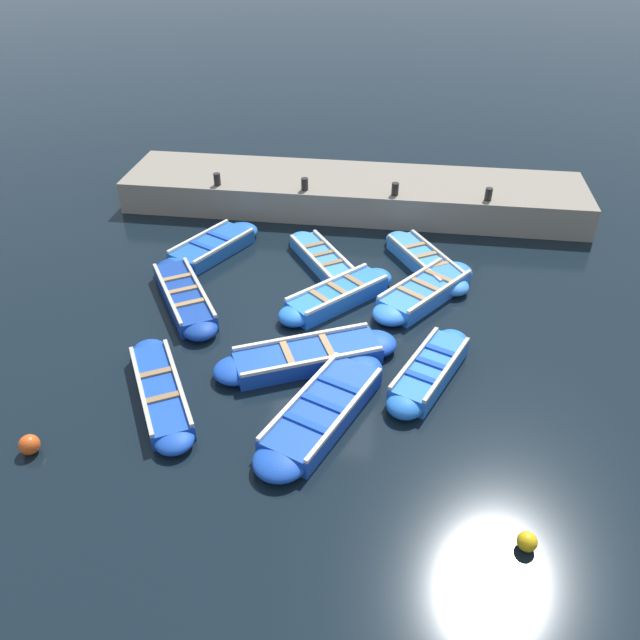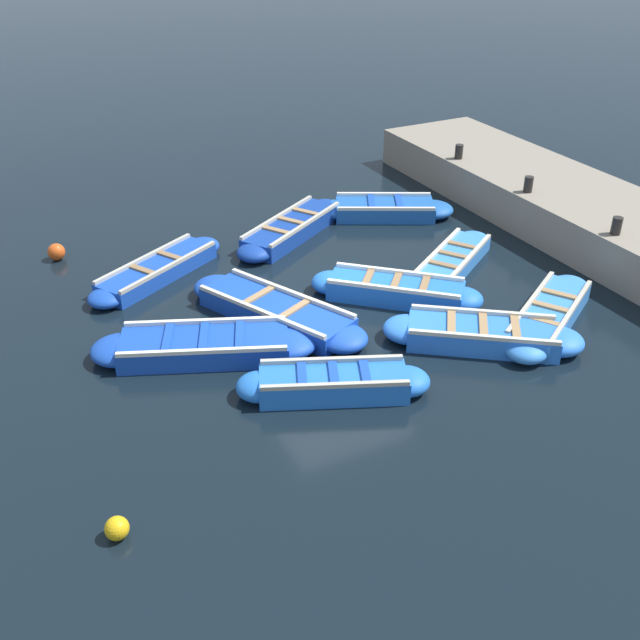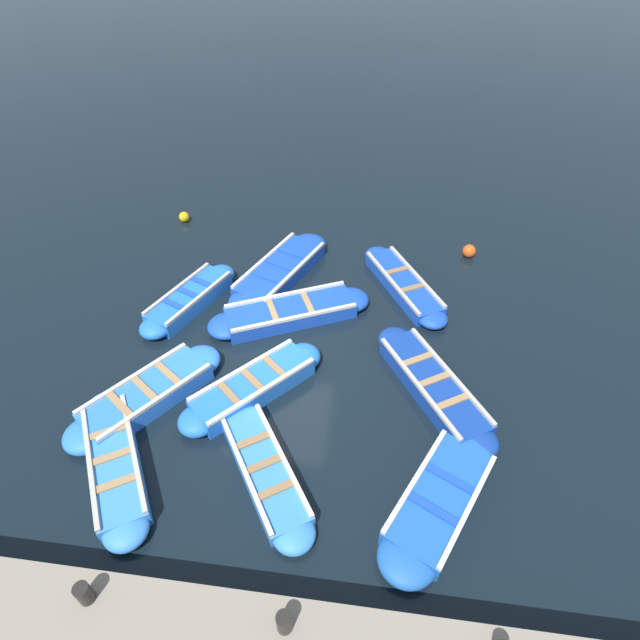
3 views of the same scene
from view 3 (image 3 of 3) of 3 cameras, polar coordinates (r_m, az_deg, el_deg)
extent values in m
plane|color=black|center=(11.10, -5.23, -3.42)|extent=(120.00, 120.00, 0.00)
cube|color=blue|center=(10.53, -19.13, -8.14)|extent=(2.60, 2.24, 0.37)
ellipsoid|color=blue|center=(10.87, -13.60, -4.58)|extent=(1.22, 1.21, 0.37)
ellipsoid|color=blue|center=(10.34, -25.05, -11.81)|extent=(1.22, 1.21, 0.37)
cube|color=beige|center=(10.65, -20.60, -6.10)|extent=(2.06, 1.52, 0.07)
cube|color=beige|center=(10.10, -18.13, -8.69)|extent=(2.06, 1.52, 0.07)
cube|color=#9E7A51|center=(10.51, -16.95, -5.87)|extent=(0.59, 0.75, 0.04)
cube|color=#9E7A51|center=(10.38, -19.38, -7.41)|extent=(0.59, 0.75, 0.04)
cube|color=#9E7A51|center=(10.28, -21.89, -8.98)|extent=(0.59, 0.75, 0.04)
cube|color=navy|center=(10.38, 12.75, -7.35)|extent=(2.87, 2.22, 0.35)
ellipsoid|color=navy|center=(11.14, 8.68, -2.32)|extent=(1.08, 1.07, 0.35)
ellipsoid|color=navy|center=(9.78, 17.52, -13.05)|extent=(1.08, 1.07, 0.35)
cube|color=#B2AD9E|center=(10.06, 11.15, -7.31)|extent=(2.43, 1.55, 0.07)
cube|color=#B2AD9E|center=(10.41, 14.65, -5.89)|extent=(2.43, 1.55, 0.07)
cube|color=#9E7A51|center=(10.55, 11.08, -4.41)|extent=(0.51, 0.70, 0.04)
cube|color=#9E7A51|center=(10.24, 12.92, -6.65)|extent=(0.51, 0.70, 0.04)
cube|color=#9E7A51|center=(9.96, 14.88, -9.00)|extent=(0.51, 0.70, 0.04)
cube|color=#1E59AD|center=(8.99, 13.53, -19.28)|extent=(2.51, 1.96, 0.35)
ellipsoid|color=#1E59AD|center=(9.62, 16.45, -14.03)|extent=(1.28, 1.27, 0.35)
ellipsoid|color=#1E59AD|center=(8.47, 9.98, -25.19)|extent=(1.28, 1.27, 0.35)
cube|color=silver|center=(8.86, 10.93, -17.31)|extent=(2.04, 1.11, 0.07)
cube|color=silver|center=(8.79, 16.65, -19.92)|extent=(2.04, 1.11, 0.07)
cube|color=#1947B7|center=(8.99, 14.63, -17.11)|extent=(0.53, 0.85, 0.04)
cube|color=#1947B7|center=(8.66, 12.80, -20.31)|extent=(0.53, 0.85, 0.04)
cube|color=blue|center=(12.44, -14.65, 2.28)|extent=(2.42, 1.63, 0.37)
ellipsoid|color=blue|center=(13.06, -11.32, 5.10)|extent=(0.96, 0.95, 0.37)
ellipsoid|color=blue|center=(11.90, -18.29, -0.83)|extent=(0.96, 0.95, 0.37)
cube|color=#B2AD9E|center=(12.51, -15.99, 3.56)|extent=(2.10, 0.97, 0.07)
cube|color=#B2AD9E|center=(12.09, -13.62, 2.55)|extent=(2.10, 0.97, 0.07)
cube|color=#1947B7|center=(12.57, -13.34, 4.25)|extent=(0.40, 0.68, 0.04)
cube|color=#1947B7|center=(12.31, -14.81, 3.01)|extent=(0.40, 0.68, 0.04)
cube|color=#1947B7|center=(12.07, -16.34, 1.73)|extent=(0.40, 0.68, 0.04)
cube|color=#3884E0|center=(9.12, -6.37, -16.61)|extent=(2.51, 2.02, 0.29)
ellipsoid|color=#3884E0|center=(9.81, -9.08, -10.86)|extent=(1.00, 0.99, 0.29)
ellipsoid|color=#3884E0|center=(8.56, -3.04, -23.16)|extent=(1.00, 0.99, 0.29)
cube|color=beige|center=(8.93, -8.60, -16.76)|extent=(2.09, 1.42, 0.07)
cube|color=beige|center=(9.02, -4.36, -15.24)|extent=(2.09, 1.42, 0.07)
cube|color=olive|center=(9.26, -7.68, -13.49)|extent=(0.49, 0.64, 0.04)
cube|color=olive|center=(8.98, -6.45, -16.06)|extent=(0.49, 0.64, 0.04)
cube|color=olive|center=(8.72, -5.11, -18.77)|extent=(0.49, 0.64, 0.04)
cube|color=#1947B7|center=(12.99, -4.55, 5.60)|extent=(2.99, 2.05, 0.35)
ellipsoid|color=#1947B7|center=(13.94, -1.33, 8.61)|extent=(1.28, 1.26, 0.35)
ellipsoid|color=#1947B7|center=(12.12, -8.21, 2.12)|extent=(1.28, 1.26, 0.35)
cube|color=silver|center=(13.10, -6.35, 6.96)|extent=(2.57, 1.14, 0.07)
cube|color=silver|center=(12.64, -2.78, 5.73)|extent=(2.57, 1.14, 0.07)
cube|color=#1947B7|center=(13.27, -3.16, 7.63)|extent=(0.48, 0.90, 0.04)
cube|color=#1947B7|center=(12.87, -4.59, 6.30)|extent=(0.48, 0.90, 0.04)
cube|color=#1947B7|center=(12.49, -6.11, 4.89)|extent=(0.48, 0.90, 0.04)
cube|color=#3884E0|center=(9.80, -22.40, -14.82)|extent=(2.66, 2.05, 0.34)
ellipsoid|color=#3884E0|center=(10.64, -23.28, -9.19)|extent=(1.03, 1.02, 0.34)
ellipsoid|color=#3884E0|center=(9.08, -21.31, -21.41)|extent=(1.03, 1.02, 0.34)
cube|color=#B2AD9E|center=(9.69, -24.83, -14.66)|extent=(2.24, 1.41, 0.07)
cube|color=#B2AD9E|center=(9.59, -20.61, -13.59)|extent=(2.24, 1.41, 0.07)
cube|color=#9E7A51|center=(10.00, -23.09, -11.67)|extent=(0.49, 0.67, 0.04)
cube|color=#9E7A51|center=(9.65, -22.70, -14.19)|extent=(0.49, 0.67, 0.04)
cube|color=#9E7A51|center=(9.32, -22.28, -16.89)|extent=(0.49, 0.67, 0.04)
cube|color=blue|center=(10.18, -7.60, -7.58)|extent=(2.42, 2.31, 0.38)
ellipsoid|color=blue|center=(10.65, -1.98, -4.23)|extent=(1.06, 1.06, 0.38)
ellipsoid|color=blue|center=(9.86, -13.78, -11.11)|extent=(1.06, 1.06, 0.38)
cube|color=silver|center=(10.22, -8.87, -5.55)|extent=(1.90, 1.74, 0.07)
cube|color=silver|center=(9.80, -6.51, -7.97)|extent=(1.90, 1.74, 0.07)
cube|color=olive|center=(10.21, -5.22, -5.34)|extent=(0.58, 0.62, 0.04)
cube|color=olive|center=(10.02, -7.71, -6.79)|extent=(0.58, 0.62, 0.04)
cube|color=olive|center=(9.86, -10.31, -8.29)|extent=(0.58, 0.62, 0.04)
cube|color=#1947B7|center=(11.72, -3.39, 0.87)|extent=(2.13, 3.11, 0.35)
ellipsoid|color=#1947B7|center=(12.07, 3.47, 2.31)|extent=(1.17, 1.19, 0.35)
ellipsoid|color=#1947B7|center=(11.55, -10.55, -0.65)|extent=(1.17, 1.19, 0.35)
cube|color=beige|center=(11.91, -3.99, 2.94)|extent=(1.32, 2.69, 0.07)
cube|color=beige|center=(11.27, -2.85, 0.27)|extent=(1.32, 2.69, 0.07)
cube|color=#9E7A51|center=(11.67, -1.43, 2.00)|extent=(0.82, 0.48, 0.04)
cube|color=#9E7A51|center=(11.53, -5.46, 1.16)|extent=(0.82, 0.48, 0.04)
cube|color=#1947B7|center=(12.72, 9.51, 4.03)|extent=(2.75, 2.01, 0.31)
ellipsoid|color=#1947B7|center=(13.65, 6.71, 7.34)|extent=(0.99, 0.98, 0.31)
ellipsoid|color=#1947B7|center=(11.87, 12.70, 0.22)|extent=(0.99, 0.98, 0.31)
cube|color=#B2AD9E|center=(12.45, 8.22, 4.36)|extent=(2.36, 1.38, 0.07)
cube|color=#B2AD9E|center=(12.76, 10.96, 5.05)|extent=(2.36, 1.38, 0.07)
cube|color=olive|center=(12.87, 8.76, 5.64)|extent=(0.46, 0.66, 0.04)
cube|color=olive|center=(12.36, 10.47, 3.63)|extent=(0.46, 0.66, 0.04)
cylinder|color=black|center=(7.12, -4.10, -31.19)|extent=(0.20, 0.20, 0.35)
cylinder|color=black|center=(7.80, -25.35, -26.39)|extent=(0.20, 0.20, 0.35)
sphere|color=#EAB214|center=(15.77, -15.26, 11.30)|extent=(0.30, 0.30, 0.30)
sphere|color=#E05119|center=(14.27, 16.67, 7.56)|extent=(0.36, 0.36, 0.36)
camera|label=1|loc=(18.84, -4.42, 42.94)|focal=35.00mm
camera|label=2|loc=(18.34, -43.28, 30.28)|focal=42.00mm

